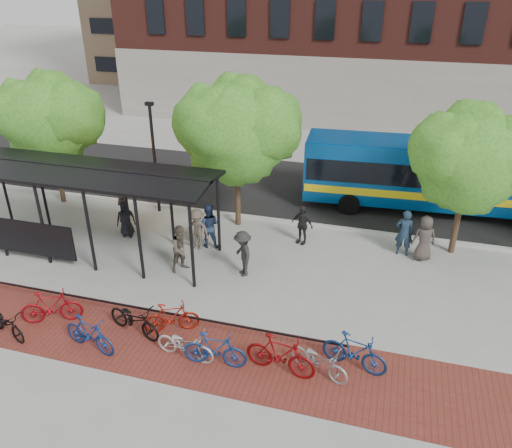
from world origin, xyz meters
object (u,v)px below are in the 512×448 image
(bus_shelter, at_px, (78,180))
(pedestrian_8, at_px, (182,248))
(tree_c, at_px, (473,156))
(bike_7, at_px, (215,350))
(bike_5, at_px, (171,317))
(pedestrian_3, at_px, (197,229))
(bike_3, at_px, (89,334))
(pedestrian_4, at_px, (302,225))
(pedestrian_1, at_px, (124,211))
(pedestrian_6, at_px, (424,238))
(bike_6, at_px, (185,344))
(pedestrian_0, at_px, (126,218))
(pedestrian_7, at_px, (404,233))
(bike_9, at_px, (280,355))
(bike_10, at_px, (319,360))
(bike_11, at_px, (355,352))
(pedestrian_2, at_px, (209,226))
(tree_b, at_px, (239,126))
(bike_1, at_px, (51,307))
(bus, at_px, (439,172))
(tree_a, at_px, (50,116))
(bike_4, at_px, (134,319))
(pedestrian_9, at_px, (243,254))
(lamp_post_left, at_px, (154,155))
(bike_0, at_px, (6,323))

(bus_shelter, xyz_separation_m, pedestrian_8, (4.30, -0.43, -2.08))
(tree_c, distance_m, bike_7, 11.74)
(bike_5, height_order, pedestrian_8, pedestrian_8)
(bus_shelter, distance_m, pedestrian_3, 4.89)
(tree_c, distance_m, bike_3, 14.55)
(bike_5, height_order, pedestrian_4, pedestrian_4)
(pedestrian_1, distance_m, pedestrian_6, 12.34)
(bike_6, xyz_separation_m, pedestrian_1, (-5.62, 6.66, 0.46))
(bike_5, bearing_deg, bike_6, -163.31)
(pedestrian_0, relative_size, pedestrian_1, 0.84)
(bike_6, height_order, pedestrian_7, pedestrian_7)
(bike_9, relative_size, bike_10, 1.11)
(pedestrian_4, bearing_deg, bike_6, -83.52)
(bike_11, distance_m, pedestrian_6, 7.10)
(bike_11, bearing_deg, pedestrian_2, 63.01)
(bike_11, bearing_deg, bike_7, 117.99)
(tree_b, distance_m, bike_1, 9.89)
(pedestrian_2, relative_size, pedestrian_6, 1.01)
(pedestrian_2, bearing_deg, bus, -155.55)
(tree_c, height_order, bus, tree_c)
(bike_6, bearing_deg, bus_shelter, 58.73)
(bus, distance_m, bike_6, 14.61)
(pedestrian_1, bearing_deg, pedestrian_4, -155.18)
(tree_a, xyz_separation_m, bike_10, (13.91, -8.29, -3.75))
(bike_7, bearing_deg, bike_3, 90.98)
(bike_9, bearing_deg, bike_7, 105.43)
(bike_4, relative_size, pedestrian_4, 1.20)
(pedestrian_4, bearing_deg, bike_5, -92.18)
(tree_a, relative_size, bike_7, 3.31)
(bus_shelter, xyz_separation_m, pedestrian_7, (12.21, 3.03, -2.03))
(bike_6, height_order, pedestrian_2, pedestrian_2)
(pedestrian_0, bearing_deg, pedestrian_9, -42.49)
(bike_10, xyz_separation_m, pedestrian_3, (-5.91, 5.71, 0.38))
(tree_a, bearing_deg, bike_9, -33.55)
(tree_b, relative_size, pedestrian_4, 3.87)
(tree_c, bearing_deg, pedestrian_2, -166.77)
(bike_3, bearing_deg, pedestrian_8, 3.13)
(bike_1, xyz_separation_m, pedestrian_0, (-0.66, 5.98, 0.22))
(lamp_post_left, distance_m, pedestrian_8, 5.80)
(bike_0, bearing_deg, pedestrian_7, -34.39)
(bus, height_order, bike_11, bus)
(pedestrian_4, bearing_deg, bike_3, -99.91)
(bike_3, height_order, pedestrian_2, pedestrian_2)
(tree_b, relative_size, bike_5, 3.74)
(bus_shelter, xyz_separation_m, bike_0, (0.64, -5.46, -2.53))
(bike_0, xyz_separation_m, pedestrian_9, (5.93, 5.32, 0.43))
(bike_3, height_order, bike_4, bike_3)
(pedestrian_3, distance_m, pedestrian_4, 4.28)
(bike_11, distance_m, pedestrian_4, 7.41)
(bus_shelter, distance_m, tree_c, 14.77)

